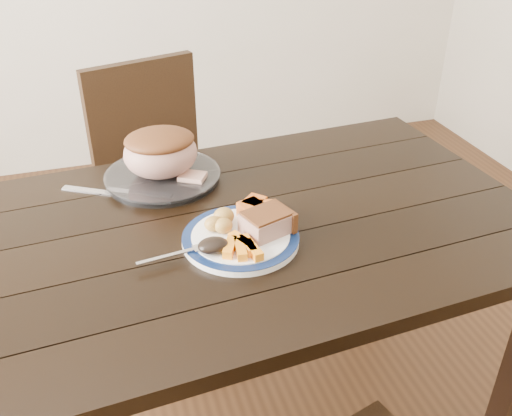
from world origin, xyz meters
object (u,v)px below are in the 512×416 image
object	(u,v)px
dining_table	(224,257)
serving_platter	(163,177)
carving_knife	(137,195)
dinner_plate	(241,239)
pork_slice	(266,223)
chair_far	(161,176)
roast_joint	(161,154)
fork	(181,253)

from	to	relation	value
dining_table	serving_platter	bearing A→B (deg)	109.79
dining_table	carving_knife	bearing A→B (deg)	131.48
serving_platter	carving_knife	distance (m)	0.11
dinner_plate	pork_slice	size ratio (longest dim) A/B	2.61
dining_table	chair_far	distance (m)	0.75
pork_slice	roast_joint	xyz separation A→B (m)	(-0.19, 0.37, 0.04)
dining_table	fork	world-z (taller)	fork
pork_slice	carving_knife	distance (m)	0.40
chair_far	carving_knife	distance (m)	0.59
chair_far	fork	size ratio (longest dim) A/B	5.22
dinner_plate	carving_knife	size ratio (longest dim) A/B	0.97
pork_slice	carving_knife	xyz separation A→B (m)	(-0.27, 0.29, -0.04)
serving_platter	carving_knife	xyz separation A→B (m)	(-0.08, -0.08, -0.00)
dinner_plate	roast_joint	bearing A→B (deg)	109.29
roast_joint	carving_knife	size ratio (longest dim) A/B	0.72
serving_platter	pork_slice	world-z (taller)	pork_slice
pork_slice	fork	size ratio (longest dim) A/B	0.60
dinner_plate	roast_joint	distance (m)	0.39
dining_table	chair_far	bearing A→B (deg)	94.29
serving_platter	pork_slice	xyz separation A→B (m)	(0.19, -0.37, 0.04)
roast_joint	carving_knife	xyz separation A→B (m)	(-0.08, -0.08, -0.08)
chair_far	serving_platter	xyz separation A→B (m)	(-0.05, -0.45, 0.23)
dining_table	serving_platter	xyz separation A→B (m)	(-0.10, 0.28, 0.10)
dinner_plate	fork	distance (m)	0.15
dinner_plate	carving_knife	bearing A→B (deg)	126.15
roast_joint	dining_table	bearing A→B (deg)	-70.21
dinner_plate	fork	bearing A→B (deg)	-168.13
serving_platter	roast_joint	bearing A→B (deg)	0.00
fork	pork_slice	bearing A→B (deg)	-0.69
pork_slice	roast_joint	size ratio (longest dim) A/B	0.52
roast_joint	carving_knife	world-z (taller)	roast_joint
dining_table	serving_platter	world-z (taller)	serving_platter
dinner_plate	serving_platter	world-z (taller)	serving_platter
carving_knife	dinner_plate	bearing A→B (deg)	-22.99
fork	chair_far	bearing A→B (deg)	77.53
dining_table	carving_knife	size ratio (longest dim) A/B	5.81
serving_platter	pork_slice	size ratio (longest dim) A/B	2.97
chair_far	pork_slice	bearing A→B (deg)	83.19
dinner_plate	dining_table	bearing A→B (deg)	107.43
roast_joint	pork_slice	bearing A→B (deg)	-62.79
chair_far	roast_joint	distance (m)	0.55
dining_table	dinner_plate	xyz separation A→B (m)	(0.02, -0.08, 0.10)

